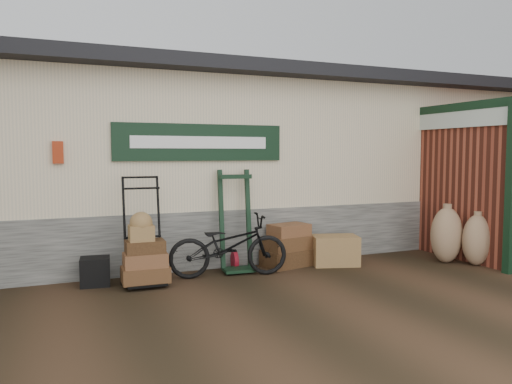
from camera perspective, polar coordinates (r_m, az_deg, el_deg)
ground at (r=6.98m, az=-1.50°, el=-10.40°), size 80.00×80.00×0.00m
station_building at (r=9.35m, az=-7.67°, el=3.35°), size 14.40×4.10×3.20m
brick_outbuilding at (r=10.35m, az=20.86°, el=1.48°), size 1.71×4.51×2.62m
porter_trolley at (r=6.98m, az=-12.80°, el=-4.20°), size 0.77×0.59×1.50m
green_barrow at (r=7.56m, az=-2.30°, el=-3.31°), size 0.59×0.52×1.53m
suitcase_stack at (r=7.96m, az=3.60°, el=-6.04°), size 0.85×0.63×0.68m
wicker_hamper at (r=8.15m, az=9.00°, el=-6.59°), size 0.83×0.66×0.47m
black_trunk at (r=7.16m, az=-17.90°, el=-8.64°), size 0.42×0.37×0.38m
bicycle at (r=7.25m, az=-3.15°, el=-5.76°), size 0.88×1.81×1.01m
burlap_sack_left at (r=8.74m, az=20.94°, el=-4.62°), size 0.68×0.62×0.91m
burlap_sack_right at (r=8.72m, az=23.94°, el=-5.04°), size 0.57×0.50×0.81m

